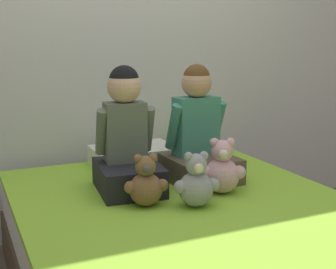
# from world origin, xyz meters

# --- Properties ---
(wall_behind_bed) EXTENTS (8.00, 0.06, 2.50)m
(wall_behind_bed) POSITION_xyz_m (0.00, 1.12, 1.25)
(wall_behind_bed) COLOR silver
(wall_behind_bed) RESTS_ON ground_plane
(bed) EXTENTS (1.53, 1.98, 0.50)m
(bed) POSITION_xyz_m (0.00, 0.00, 0.25)
(bed) COLOR #473828
(bed) RESTS_ON ground_plane
(child_on_left) EXTENTS (0.34, 0.41, 0.62)m
(child_on_left) POSITION_xyz_m (-0.19, 0.38, 0.74)
(child_on_left) COLOR black
(child_on_left) RESTS_ON bed
(child_on_right) EXTENTS (0.35, 0.37, 0.62)m
(child_on_right) POSITION_xyz_m (0.21, 0.38, 0.73)
(child_on_right) COLOR brown
(child_on_right) RESTS_ON bed
(teddy_bear_held_by_left_child) EXTENTS (0.20, 0.15, 0.24)m
(teddy_bear_held_by_left_child) POSITION_xyz_m (-0.19, 0.12, 0.60)
(teddy_bear_held_by_left_child) COLOR brown
(teddy_bear_held_by_left_child) RESTS_ON bed
(teddy_bear_held_by_right_child) EXTENTS (0.22, 0.17, 0.28)m
(teddy_bear_held_by_right_child) POSITION_xyz_m (0.21, 0.13, 0.61)
(teddy_bear_held_by_right_child) COLOR #DBA3B2
(teddy_bear_held_by_right_child) RESTS_ON bed
(teddy_bear_between_children) EXTENTS (0.21, 0.16, 0.25)m
(teddy_bear_between_children) POSITION_xyz_m (0.01, 0.02, 0.60)
(teddy_bear_between_children) COLOR #939399
(teddy_bear_between_children) RESTS_ON bed
(pillow_at_headboard) EXTENTS (0.48, 0.33, 0.11)m
(pillow_at_headboard) POSITION_xyz_m (0.00, 0.80, 0.55)
(pillow_at_headboard) COLOR silver
(pillow_at_headboard) RESTS_ON bed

